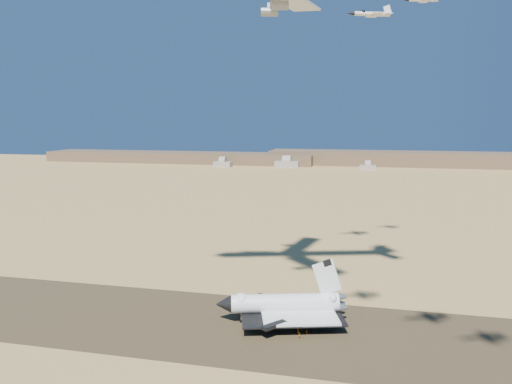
% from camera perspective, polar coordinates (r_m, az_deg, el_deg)
% --- Properties ---
extents(ground, '(1200.00, 1200.00, 0.00)m').
position_cam_1_polar(ground, '(155.97, -4.78, -14.86)').
color(ground, tan).
rests_on(ground, ground).
extents(runway, '(600.00, 50.00, 0.06)m').
position_cam_1_polar(runway, '(155.96, -4.78, -14.85)').
color(runway, '#4B3D25').
rests_on(runway, ground).
extents(ridgeline, '(960.00, 90.00, 18.00)m').
position_cam_1_polar(ridgeline, '(665.95, 14.90, 3.52)').
color(ridgeline, brown).
rests_on(ridgeline, ground).
extents(hangars, '(200.50, 29.50, 30.00)m').
position_cam_1_polar(hangars, '(626.68, 3.10, 3.24)').
color(hangars, '#9D978B').
rests_on(hangars, ground).
extents(shuttle, '(40.13, 31.57, 19.59)m').
position_cam_1_polar(shuttle, '(155.66, 3.18, -12.79)').
color(shuttle, white).
rests_on(shuttle, runway).
extents(crew_a, '(0.60, 0.77, 1.88)m').
position_cam_1_polar(crew_a, '(149.10, 4.83, -15.58)').
color(crew_a, '#BC630B').
rests_on(crew_a, runway).
extents(crew_b, '(0.54, 0.85, 1.67)m').
position_cam_1_polar(crew_b, '(146.64, 5.00, -16.05)').
color(crew_b, '#BC630B').
rests_on(crew_b, runway).
extents(crew_c, '(1.05, 1.00, 1.64)m').
position_cam_1_polar(crew_c, '(149.21, 5.83, -15.62)').
color(crew_c, '#BC630B').
rests_on(crew_c, runway).
extents(chase_jet_d, '(16.19, 9.59, 4.17)m').
position_cam_1_polar(chase_jet_d, '(192.39, 13.01, 19.23)').
color(chase_jet_d, silver).
extents(chase_jet_e, '(13.68, 7.93, 3.48)m').
position_cam_1_polar(chase_jet_e, '(208.75, 18.49, 20.12)').
color(chase_jet_e, silver).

